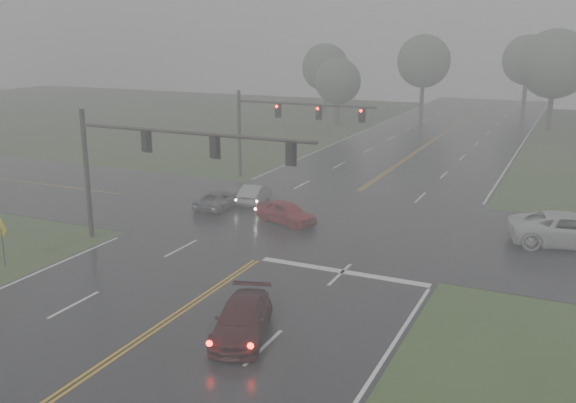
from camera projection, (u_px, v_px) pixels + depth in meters
The scene contains 17 objects.
ground at pixel (48, 402), 20.04m from camera, with size 180.00×180.00×0.00m, color #2E461E.
main_road at pixel (303, 229), 37.56m from camera, with size 18.00×160.00×0.02m, color black.
cross_street at pixel (316, 220), 39.32m from camera, with size 120.00×14.00×0.02m, color black.
stop_bar at pixel (343, 272), 30.83m from camera, with size 8.50×0.50×0.01m, color silver.
sedan_maroon at pixel (242, 336), 24.37m from camera, with size 1.87×4.61×1.34m, color #33090C.
sedan_red at pixel (286, 224), 38.56m from camera, with size 1.63×4.05×1.38m, color maroon.
sedan_silver at pixel (255, 203), 43.15m from camera, with size 1.36×3.90×1.28m, color gray.
car_grey at pixel (219, 208), 41.91m from camera, with size 1.94×4.21×1.17m, color #4E5054.
pickup_white at pixel (569, 246), 34.58m from camera, with size 2.97×6.43×1.79m, color silver.
signal_gantry_near at pixel (149, 154), 33.04m from camera, with size 13.78×0.31×7.19m.
signal_gantry_far at pixel (279, 119), 48.55m from camera, with size 11.22×0.34×6.78m.
sign_diamond_west at pixel (2, 234), 31.28m from camera, with size 0.99×0.27×2.43m.
tree_nw_a at pixel (338, 81), 76.94m from camera, with size 5.52×5.52×8.11m.
tree_ne_a at pixel (555, 64), 72.34m from camera, with size 7.84×7.84×11.51m.
tree_n_mid at pixel (424, 61), 88.95m from camera, with size 7.34×7.34×10.79m.
tree_nw_b at pixel (325, 67), 88.55m from camera, with size 6.52×6.52×9.57m.
tree_n_far at pixel (528, 60), 93.79m from camera, with size 7.30×7.30×10.72m.
Camera 1 is at (14.27, -12.93, 11.25)m, focal length 40.00 mm.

